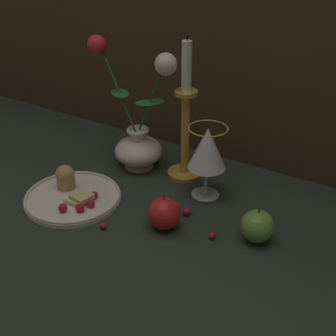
{
  "coord_description": "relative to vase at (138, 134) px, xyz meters",
  "views": [
    {
      "loc": [
        0.49,
        -0.72,
        0.59
      ],
      "look_at": [
        0.03,
        0.0,
        0.1
      ],
      "focal_mm": 50.0,
      "sensor_mm": 36.0,
      "label": 1
    }
  ],
  "objects": [
    {
      "name": "ground_plane",
      "position": [
        0.13,
        -0.12,
        -0.09
      ],
      "size": [
        2.4,
        2.4,
        0.0
      ],
      "primitive_type": "plane",
      "color": "#232D23",
      "rests_on": "ground"
    },
    {
      "name": "apple_beside_vase",
      "position": [
        0.19,
        -0.18,
        -0.06
      ],
      "size": [
        0.07,
        0.07,
        0.08
      ],
      "color": "red",
      "rests_on": "ground_plane"
    },
    {
      "name": "apple_near_glass",
      "position": [
        0.37,
        -0.12,
        -0.06
      ],
      "size": [
        0.07,
        0.07,
        0.08
      ],
      "color": "#669938",
      "rests_on": "ground_plane"
    },
    {
      "name": "vase",
      "position": [
        0.0,
        0.0,
        0.0
      ],
      "size": [
        0.23,
        0.12,
        0.32
      ],
      "color": "silver",
      "rests_on": "ground_plane"
    },
    {
      "name": "candlestick",
      "position": [
        0.12,
        0.02,
        0.04
      ],
      "size": [
        0.08,
        0.08,
        0.34
      ],
      "color": "gold",
      "rests_on": "ground_plane"
    },
    {
      "name": "wine_glass",
      "position": [
        0.21,
        -0.03,
        0.02
      ],
      "size": [
        0.09,
        0.09,
        0.17
      ],
      "color": "silver",
      "rests_on": "ground_plane"
    },
    {
      "name": "plate_with_pastries",
      "position": [
        -0.04,
        -0.21,
        -0.08
      ],
      "size": [
        0.22,
        0.22,
        0.07
      ],
      "color": "silver",
      "rests_on": "ground_plane"
    },
    {
      "name": "berry_front_center",
      "position": [
        0.29,
        -0.17,
        -0.08
      ],
      "size": [
        0.01,
        0.01,
        0.01
      ],
      "primitive_type": "sphere",
      "color": "#AD192D",
      "rests_on": "ground_plane"
    },
    {
      "name": "berry_near_plate",
      "position": [
        0.21,
        -0.12,
        -0.08
      ],
      "size": [
        0.02,
        0.02,
        0.02
      ],
      "primitive_type": "sphere",
      "color": "#AD192D",
      "rests_on": "ground_plane"
    },
    {
      "name": "berry_by_glass_stem",
      "position": [
        0.09,
        -0.26,
        -0.08
      ],
      "size": [
        0.01,
        0.01,
        0.01
      ],
      "primitive_type": "sphere",
      "color": "#AD192D",
      "rests_on": "ground_plane"
    }
  ]
}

